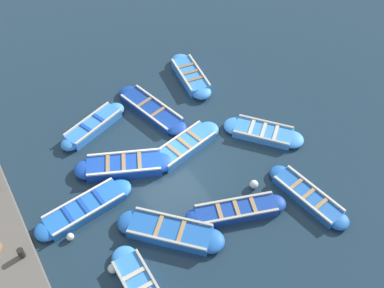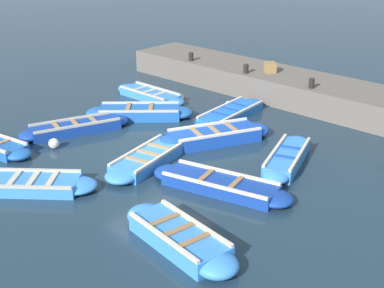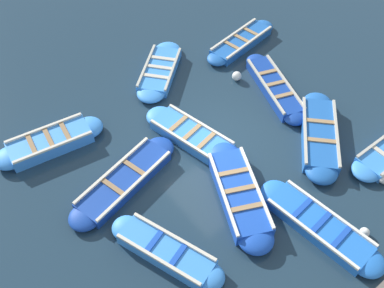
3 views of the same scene
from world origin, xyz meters
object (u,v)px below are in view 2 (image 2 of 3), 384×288
(boat_inner_gap, at_px, (287,158))
(bollard_mid_north, at_px, (246,69))
(boat_broadside, at_px, (150,95))
(boat_mid_row, at_px, (179,238))
(buoy_orange_near, at_px, (54,144))
(boat_tucked, at_px, (33,184))
(bollard_north, at_px, (191,57))
(bollard_mid_south, at_px, (312,83))
(boat_stern_in, at_px, (231,114))
(wooden_crate, at_px, (270,67))
(boat_far_corner, at_px, (220,185))
(boat_bow_out, at_px, (75,128))
(boat_outer_left, at_px, (149,159))
(buoy_white_drifting, at_px, (229,104))
(buoy_yellow_far, at_px, (180,98))
(boat_outer_right, at_px, (214,136))
(boat_end_of_row, at_px, (140,113))

(boat_inner_gap, distance_m, bollard_mid_north, 6.41)
(boat_broadside, xyz_separation_m, boat_mid_row, (6.52, 7.93, 0.05))
(boat_inner_gap, relative_size, buoy_orange_near, 10.24)
(boat_tucked, bearing_deg, buoy_orange_near, -134.53)
(boat_mid_row, relative_size, bollard_north, 9.80)
(boat_mid_row, bearing_deg, bollard_mid_south, -164.97)
(boat_stern_in, xyz_separation_m, wooden_crate, (-3.06, -0.56, 0.99))
(boat_far_corner, relative_size, boat_broadside, 1.16)
(boat_bow_out, bearing_deg, wooden_crate, 163.10)
(boat_bow_out, distance_m, bollard_mid_south, 8.29)
(boat_far_corner, height_order, bollard_mid_south, bollard_mid_south)
(boat_inner_gap, relative_size, boat_stern_in, 0.87)
(boat_outer_left, bearing_deg, boat_far_corner, 93.32)
(boat_outer_left, bearing_deg, boat_bow_out, -90.11)
(bollard_north, bearing_deg, buoy_white_drifting, 65.52)
(buoy_orange_near, distance_m, buoy_yellow_far, 5.84)
(buoy_yellow_far, bearing_deg, boat_broadside, -66.76)
(boat_outer_left, height_order, buoy_white_drifting, boat_outer_left)
(boat_bow_out, xyz_separation_m, boat_outer_right, (-2.48, 3.85, 0.03))
(bollard_north, relative_size, bollard_mid_south, 1.00)
(boat_outer_left, distance_m, wooden_crate, 7.73)
(boat_end_of_row, relative_size, boat_outer_right, 0.88)
(boat_outer_right, distance_m, bollard_mid_north, 4.96)
(boat_inner_gap, relative_size, boat_end_of_row, 0.99)
(boat_bow_out, relative_size, wooden_crate, 9.09)
(boat_broadside, xyz_separation_m, buoy_orange_near, (5.34, 1.47, 0.01))
(wooden_crate, bearing_deg, buoy_white_drifting, -5.78)
(bollard_north, relative_size, bollard_mid_north, 1.00)
(boat_mid_row, relative_size, buoy_orange_near, 10.60)
(boat_tucked, xyz_separation_m, bollard_north, (-9.96, -3.76, 0.97))
(boat_outer_left, bearing_deg, boat_end_of_row, -127.93)
(boat_outer_right, height_order, bollard_mid_south, bollard_mid_south)
(boat_far_corner, xyz_separation_m, boat_stern_in, (-4.36, -3.21, 0.00))
(boat_outer_right, bearing_deg, buoy_white_drifting, -148.19)
(boat_inner_gap, bearing_deg, boat_mid_row, 7.21)
(boat_bow_out, distance_m, boat_tucked, 4.01)
(boat_inner_gap, height_order, boat_bow_out, boat_inner_gap)
(boat_broadside, height_order, bollard_mid_south, bollard_mid_south)
(wooden_crate, relative_size, buoy_white_drifting, 1.57)
(bollard_north, bearing_deg, wooden_crate, 101.45)
(boat_broadside, relative_size, boat_inner_gap, 1.04)
(wooden_crate, distance_m, buoy_white_drifting, 2.45)
(wooden_crate, height_order, buoy_yellow_far, wooden_crate)
(boat_broadside, bearing_deg, bollard_mid_north, 137.06)
(boat_outer_right, bearing_deg, boat_inner_gap, 93.67)
(boat_outer_right, relative_size, buoy_yellow_far, 12.08)
(bollard_mid_south, relative_size, wooden_crate, 0.86)
(boat_end_of_row, relative_size, wooden_crate, 8.26)
(boat_bow_out, xyz_separation_m, bollard_mid_north, (-6.84, 1.67, 0.95))
(boat_stern_in, distance_m, wooden_crate, 3.27)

